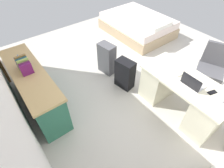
# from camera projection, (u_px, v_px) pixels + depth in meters

# --- Properties ---
(ground_plane) EXTENTS (5.70, 5.70, 0.00)m
(ground_plane) POSITION_uv_depth(u_px,v_px,m) (132.00, 71.00, 3.98)
(ground_plane) COLOR beige
(desk) EXTENTS (1.45, 0.68, 0.72)m
(desk) POSITION_uv_depth(u_px,v_px,m) (181.00, 95.00, 2.95)
(desk) COLOR beige
(desk) RESTS_ON ground_plane
(office_chair) EXTENTS (0.60, 0.60, 0.94)m
(office_chair) POSITION_uv_depth(u_px,v_px,m) (209.00, 71.00, 3.34)
(office_chair) COLOR black
(office_chair) RESTS_ON ground_plane
(credenza) EXTENTS (1.80, 0.48, 0.76)m
(credenza) POSITION_uv_depth(u_px,v_px,m) (35.00, 88.00, 3.07)
(credenza) COLOR #2D7056
(credenza) RESTS_ON ground_plane
(bed) EXTENTS (1.91, 1.41, 0.58)m
(bed) POSITION_uv_depth(u_px,v_px,m) (138.00, 25.00, 5.06)
(bed) COLOR tan
(bed) RESTS_ON ground_plane
(suitcase_black) EXTENTS (0.39, 0.28, 0.61)m
(suitcase_black) POSITION_uv_depth(u_px,v_px,m) (125.00, 74.00, 3.45)
(suitcase_black) COLOR black
(suitcase_black) RESTS_ON ground_plane
(suitcase_spare_grey) EXTENTS (0.39, 0.27, 0.67)m
(suitcase_spare_grey) POSITION_uv_depth(u_px,v_px,m) (107.00, 59.00, 3.76)
(suitcase_spare_grey) COLOR #4C4C51
(suitcase_spare_grey) RESTS_ON ground_plane
(laptop) EXTENTS (0.31, 0.23, 0.21)m
(laptop) POSITION_uv_depth(u_px,v_px,m) (192.00, 83.00, 2.60)
(laptop) COLOR #B7B7BC
(laptop) RESTS_ON desk
(computer_mouse) EXTENTS (0.06, 0.10, 0.03)m
(computer_mouse) POSITION_uv_depth(u_px,v_px,m) (179.00, 75.00, 2.79)
(computer_mouse) COLOR white
(computer_mouse) RESTS_ON desk
(cell_phone_near_laptop) EXTENTS (0.10, 0.15, 0.01)m
(cell_phone_near_laptop) POSITION_uv_depth(u_px,v_px,m) (212.00, 92.00, 2.53)
(cell_phone_near_laptop) COLOR black
(cell_phone_near_laptop) RESTS_ON desk
(book_row) EXTENTS (0.32, 0.17, 0.23)m
(book_row) POSITION_uv_depth(u_px,v_px,m) (24.00, 65.00, 2.77)
(book_row) COLOR #681A5E
(book_row) RESTS_ON credenza
(figurine_small) EXTENTS (0.08, 0.08, 0.11)m
(figurine_small) POSITION_uv_depth(u_px,v_px,m) (18.00, 57.00, 3.00)
(figurine_small) COLOR #4C7FBF
(figurine_small) RESTS_ON credenza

